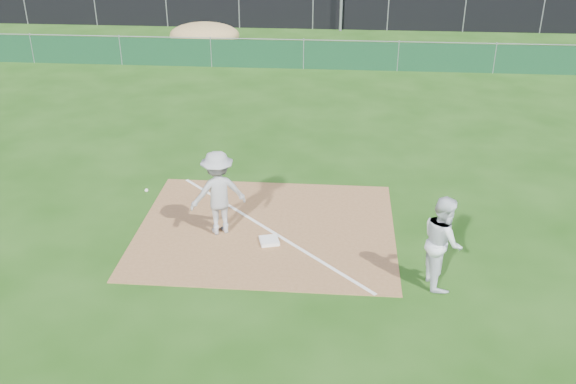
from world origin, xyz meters
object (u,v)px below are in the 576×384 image
object	(u,v)px
car_left	(187,0)
runner	(442,241)
first_base	(269,241)
car_mid	(285,1)
play_at_first	(218,193)
car_right	(434,7)

from	to	relation	value
car_left	runner	bearing A→B (deg)	-157.58
first_base	car_mid	distance (m)	27.27
first_base	play_at_first	xyz separation A→B (m)	(-1.20, 0.42, 0.96)
first_base	runner	xyz separation A→B (m)	(3.61, -1.27, 0.91)
play_at_first	car_mid	size ratio (longest dim) A/B	0.60
car_mid	car_right	xyz separation A→B (m)	(8.79, -0.87, -0.07)
car_left	car_mid	size ratio (longest dim) A/B	0.97
car_mid	car_right	size ratio (longest dim) A/B	0.99
first_base	car_mid	bearing A→B (deg)	94.30
play_at_first	car_mid	world-z (taller)	play_at_first
car_left	car_right	xyz separation A→B (m)	(14.71, -0.57, -0.08)
first_base	car_mid	size ratio (longest dim) A/B	0.10
first_base	car_mid	world-z (taller)	car_mid
car_mid	car_left	bearing A→B (deg)	98.11
play_at_first	car_left	size ratio (longest dim) A/B	0.62
play_at_first	car_mid	xyz separation A→B (m)	(-0.84, 26.77, -0.34)
runner	first_base	bearing A→B (deg)	61.79
play_at_first	first_base	bearing A→B (deg)	-19.19
first_base	runner	bearing A→B (deg)	-19.32
car_mid	car_right	distance (m)	8.83
car_mid	play_at_first	bearing A→B (deg)	-173.01
first_base	runner	world-z (taller)	runner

